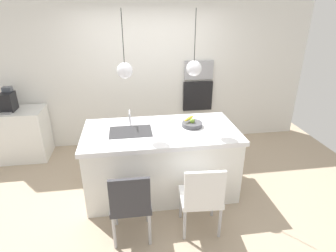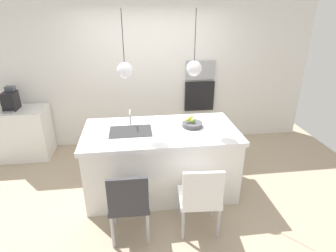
{
  "view_description": "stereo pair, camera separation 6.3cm",
  "coord_description": "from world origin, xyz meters",
  "px_view_note": "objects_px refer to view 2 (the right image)",
  "views": [
    {
      "loc": [
        -0.4,
        -3.35,
        2.47
      ],
      "look_at": [
        0.1,
        0.0,
        0.99
      ],
      "focal_mm": 29.37,
      "sensor_mm": 36.0,
      "label": 1
    },
    {
      "loc": [
        -0.34,
        -3.36,
        2.47
      ],
      "look_at": [
        0.1,
        0.0,
        0.99
      ],
      "focal_mm": 29.37,
      "sensor_mm": 36.0,
      "label": 2
    }
  ],
  "objects_px": {
    "fruit_bowl": "(192,124)",
    "coffee_machine": "(11,100)",
    "chair_middle": "(200,196)",
    "microwave": "(200,70)",
    "chair_near": "(129,202)",
    "oven": "(199,96)"
  },
  "relations": [
    {
      "from": "oven",
      "to": "fruit_bowl",
      "type": "bearing_deg",
      "value": -107.1
    },
    {
      "from": "fruit_bowl",
      "to": "oven",
      "type": "distance_m",
      "value": 1.6
    },
    {
      "from": "chair_near",
      "to": "coffee_machine",
      "type": "bearing_deg",
      "value": 131.23
    },
    {
      "from": "coffee_machine",
      "to": "chair_middle",
      "type": "bearing_deg",
      "value": -38.89
    },
    {
      "from": "coffee_machine",
      "to": "microwave",
      "type": "bearing_deg",
      "value": 5.18
    },
    {
      "from": "fruit_bowl",
      "to": "microwave",
      "type": "height_order",
      "value": "microwave"
    },
    {
      "from": "chair_near",
      "to": "microwave",
      "type": "bearing_deg",
      "value": 61.31
    },
    {
      "from": "fruit_bowl",
      "to": "chair_near",
      "type": "xyz_separation_m",
      "value": [
        -0.89,
        -0.96,
        -0.47
      ]
    },
    {
      "from": "microwave",
      "to": "chair_near",
      "type": "height_order",
      "value": "microwave"
    },
    {
      "from": "oven",
      "to": "chair_middle",
      "type": "distance_m",
      "value": 2.58
    },
    {
      "from": "oven",
      "to": "microwave",
      "type": "bearing_deg",
      "value": 0.0
    },
    {
      "from": "oven",
      "to": "chair_near",
      "type": "relative_size",
      "value": 0.62
    },
    {
      "from": "coffee_machine",
      "to": "chair_middle",
      "type": "height_order",
      "value": "coffee_machine"
    },
    {
      "from": "oven",
      "to": "chair_middle",
      "type": "bearing_deg",
      "value": -102.72
    },
    {
      "from": "fruit_bowl",
      "to": "coffee_machine",
      "type": "height_order",
      "value": "coffee_machine"
    },
    {
      "from": "microwave",
      "to": "chair_middle",
      "type": "relative_size",
      "value": 0.6
    },
    {
      "from": "chair_middle",
      "to": "microwave",
      "type": "bearing_deg",
      "value": 77.28
    },
    {
      "from": "coffee_machine",
      "to": "chair_near",
      "type": "relative_size",
      "value": 0.42
    },
    {
      "from": "chair_near",
      "to": "chair_middle",
      "type": "relative_size",
      "value": 0.99
    },
    {
      "from": "coffee_machine",
      "to": "microwave",
      "type": "distance_m",
      "value": 3.31
    },
    {
      "from": "coffee_machine",
      "to": "chair_near",
      "type": "distance_m",
      "value": 2.96
    },
    {
      "from": "fruit_bowl",
      "to": "oven",
      "type": "relative_size",
      "value": 0.5
    }
  ]
}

